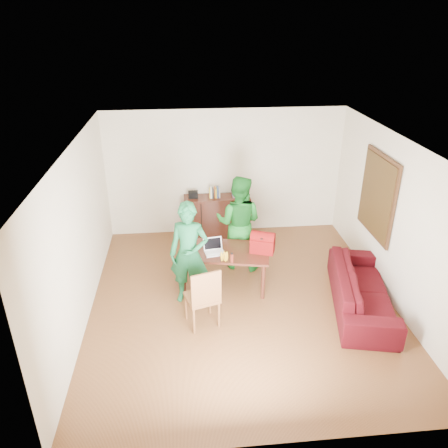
{
  "coord_description": "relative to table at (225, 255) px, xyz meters",
  "views": [
    {
      "loc": [
        -0.89,
        -6.05,
        4.39
      ],
      "look_at": [
        -0.22,
        0.72,
        1.12
      ],
      "focal_mm": 35.0,
      "sensor_mm": 36.0,
      "label": 1
    }
  ],
  "objects": [
    {
      "name": "laptop",
      "position": [
        -0.19,
        -0.09,
        0.13
      ],
      "size": [
        0.36,
        0.28,
        0.23
      ],
      "rotation": [
        0.0,
        0.0,
        0.16
      ],
      "color": "white",
      "rests_on": "table"
    },
    {
      "name": "table",
      "position": [
        0.0,
        0.0,
        0.0
      ],
      "size": [
        1.65,
        1.13,
        0.71
      ],
      "rotation": [
        0.0,
        0.0,
        -0.2
      ],
      "color": "black",
      "rests_on": "ground"
    },
    {
      "name": "red_bag",
      "position": [
        0.63,
        -0.11,
        0.23
      ],
      "size": [
        0.46,
        0.36,
        0.3
      ],
      "primitive_type": "cube",
      "rotation": [
        0.0,
        0.0,
        -0.36
      ],
      "color": "#700D07",
      "rests_on": "table"
    },
    {
      "name": "bananas",
      "position": [
        -0.05,
        -0.35,
        0.12
      ],
      "size": [
        0.18,
        0.12,
        0.07
      ],
      "primitive_type": null,
      "rotation": [
        0.0,
        0.0,
        0.06
      ],
      "color": "gold",
      "rests_on": "table"
    },
    {
      "name": "chair",
      "position": [
        -0.46,
        -1.05,
        -0.32
      ],
      "size": [
        0.58,
        0.56,
        1.03
      ],
      "rotation": [
        0.0,
        0.0,
        0.29
      ],
      "color": "brown",
      "rests_on": "ground"
    },
    {
      "name": "person_near",
      "position": [
        -0.63,
        -0.38,
        0.26
      ],
      "size": [
        0.73,
        0.58,
        1.78
      ],
      "primitive_type": "imported",
      "rotation": [
        0.0,
        0.0,
        -0.26
      ],
      "color": "#145D33",
      "rests_on": "ground"
    },
    {
      "name": "sofa",
      "position": [
        2.17,
        -0.84,
        -0.3
      ],
      "size": [
        1.34,
        2.37,
        0.65
      ],
      "primitive_type": "imported",
      "rotation": [
        0.0,
        0.0,
        1.35
      ],
      "color": "#37070C",
      "rests_on": "ground"
    },
    {
      "name": "bottle",
      "position": [
        0.07,
        -0.41,
        0.17
      ],
      "size": [
        0.07,
        0.07,
        0.17
      ],
      "primitive_type": "cylinder",
      "rotation": [
        0.0,
        0.0,
        0.23
      ],
      "color": "#591E14",
      "rests_on": "table"
    },
    {
      "name": "person_far",
      "position": [
        0.32,
        0.67,
        0.28
      ],
      "size": [
        1.06,
        0.95,
        1.81
      ],
      "primitive_type": "imported",
      "rotation": [
        0.0,
        0.0,
        2.79
      ],
      "color": "#15621D",
      "rests_on": "ground"
    },
    {
      "name": "room",
      "position": [
        0.24,
        -0.39,
        0.68
      ],
      "size": [
        5.2,
        5.7,
        2.9
      ],
      "color": "#462311",
      "rests_on": "ground"
    }
  ]
}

